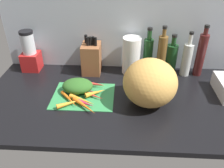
# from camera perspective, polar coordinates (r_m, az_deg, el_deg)

# --- Properties ---
(ground_plane) EXTENTS (1.70, 0.80, 0.03)m
(ground_plane) POSITION_cam_1_polar(r_m,az_deg,el_deg) (1.35, 4.32, -3.71)
(ground_plane) COLOR black
(wall_back) EXTENTS (1.70, 0.03, 0.60)m
(wall_back) POSITION_cam_1_polar(r_m,az_deg,el_deg) (1.55, 4.70, 14.34)
(wall_back) COLOR #ADB7C1
(wall_back) RESTS_ON ground_plane
(cutting_board) EXTENTS (0.35, 0.28, 0.01)m
(cutting_board) POSITION_cam_1_polar(r_m,az_deg,el_deg) (1.35, -7.06, -2.87)
(cutting_board) COLOR #338C4C
(cutting_board) RESTS_ON ground_plane
(carrot_0) EXTENTS (0.13, 0.14, 0.02)m
(carrot_0) POSITION_cam_1_polar(r_m,az_deg,el_deg) (1.31, -10.51, -3.70)
(carrot_0) COLOR orange
(carrot_0) RESTS_ON cutting_board
(carrot_1) EXTENTS (0.17, 0.05, 0.03)m
(carrot_1) POSITION_cam_1_polar(r_m,az_deg,el_deg) (1.42, -5.06, -0.08)
(carrot_1) COLOR orange
(carrot_1) RESTS_ON cutting_board
(carrot_2) EXTENTS (0.16, 0.10, 0.03)m
(carrot_2) POSITION_cam_1_polar(r_m,az_deg,el_deg) (1.29, -7.41, -3.92)
(carrot_2) COLOR orange
(carrot_2) RESTS_ON cutting_board
(carrot_3) EXTENTS (0.11, 0.09, 0.02)m
(carrot_3) POSITION_cam_1_polar(r_m,az_deg,el_deg) (1.44, -5.62, 0.36)
(carrot_3) COLOR #B2264C
(carrot_3) RESTS_ON cutting_board
(carrot_4) EXTENTS (0.12, 0.09, 0.03)m
(carrot_4) POSITION_cam_1_polar(r_m,az_deg,el_deg) (1.34, -4.07, -2.14)
(carrot_4) COLOR orange
(carrot_4) RESTS_ON cutting_board
(carrot_5) EXTENTS (0.12, 0.07, 0.03)m
(carrot_5) POSITION_cam_1_polar(r_m,az_deg,el_deg) (1.27, -6.71, -4.69)
(carrot_5) COLOR #B2264C
(carrot_5) RESTS_ON cutting_board
(carrot_6) EXTENTS (0.14, 0.05, 0.04)m
(carrot_6) POSITION_cam_1_polar(r_m,az_deg,el_deg) (1.41, -4.74, 0.03)
(carrot_6) COLOR red
(carrot_6) RESTS_ON cutting_board
(carrot_7) EXTENTS (0.12, 0.07, 0.03)m
(carrot_7) POSITION_cam_1_polar(r_m,az_deg,el_deg) (1.37, -6.38, -1.41)
(carrot_7) COLOR #B2264C
(carrot_7) RESTS_ON cutting_board
(carrot_8) EXTENTS (0.15, 0.14, 0.03)m
(carrot_8) POSITION_cam_1_polar(r_m,az_deg,el_deg) (1.25, -6.85, -5.35)
(carrot_8) COLOR orange
(carrot_8) RESTS_ON cutting_board
(carrot_9) EXTENTS (0.15, 0.10, 0.03)m
(carrot_9) POSITION_cam_1_polar(r_m,az_deg,el_deg) (1.28, -10.15, -4.58)
(carrot_9) COLOR orange
(carrot_9) RESTS_ON cutting_board
(carrot_10) EXTENTS (0.11, 0.07, 0.02)m
(carrot_10) POSITION_cam_1_polar(r_m,az_deg,el_deg) (1.32, -4.38, -2.94)
(carrot_10) COLOR red
(carrot_10) RESTS_ON cutting_board
(carrot_11) EXTENTS (0.14, 0.05, 0.03)m
(carrot_11) POSITION_cam_1_polar(r_m,az_deg,el_deg) (1.43, -7.71, 0.04)
(carrot_11) COLOR #B2264C
(carrot_11) RESTS_ON cutting_board
(carrot_greens_pile) EXTENTS (0.18, 0.14, 0.08)m
(carrot_greens_pile) POSITION_cam_1_polar(r_m,az_deg,el_deg) (1.37, -8.48, -0.44)
(carrot_greens_pile) COLOR #2D6023
(carrot_greens_pile) RESTS_ON cutting_board
(winter_squash) EXTENTS (0.29, 0.29, 0.26)m
(winter_squash) POSITION_cam_1_polar(r_m,az_deg,el_deg) (1.24, 9.36, 0.30)
(winter_squash) COLOR gold
(winter_squash) RESTS_ON ground_plane
(knife_block) EXTENTS (0.12, 0.15, 0.25)m
(knife_block) POSITION_cam_1_polar(r_m,az_deg,el_deg) (1.55, -5.07, 6.42)
(knife_block) COLOR brown
(knife_block) RESTS_ON ground_plane
(blender_appliance) EXTENTS (0.12, 0.12, 0.28)m
(blender_appliance) POSITION_cam_1_polar(r_m,az_deg,el_deg) (1.66, -19.57, 7.10)
(blender_appliance) COLOR red
(blender_appliance) RESTS_ON ground_plane
(paper_towel_roll) EXTENTS (0.12, 0.12, 0.25)m
(paper_towel_roll) POSITION_cam_1_polar(r_m,az_deg,el_deg) (1.54, 4.79, 7.00)
(paper_towel_roll) COLOR white
(paper_towel_roll) RESTS_ON ground_plane
(bottle_0) EXTENTS (0.06, 0.06, 0.31)m
(bottle_0) POSITION_cam_1_polar(r_m,az_deg,el_deg) (1.55, 8.81, 7.12)
(bottle_0) COLOR #19421E
(bottle_0) RESTS_ON ground_plane
(bottle_1) EXTENTS (0.06, 0.06, 0.34)m
(bottle_1) POSITION_cam_1_polar(r_m,az_deg,el_deg) (1.52, 12.10, 6.90)
(bottle_1) COLOR brown
(bottle_1) RESTS_ON ground_plane
(bottle_2) EXTENTS (0.07, 0.07, 0.27)m
(bottle_2) POSITION_cam_1_polar(r_m,az_deg,el_deg) (1.59, 14.44, 6.27)
(bottle_2) COLOR #19421E
(bottle_2) RESTS_ON ground_plane
(bottle_3) EXTENTS (0.06, 0.06, 0.30)m
(bottle_3) POSITION_cam_1_polar(r_m,az_deg,el_deg) (1.58, 17.98, 5.95)
(bottle_3) COLOR silver
(bottle_3) RESTS_ON ground_plane
(bottle_4) EXTENTS (0.06, 0.06, 0.34)m
(bottle_4) POSITION_cam_1_polar(r_m,az_deg,el_deg) (1.60, 21.08, 6.88)
(bottle_4) COLOR #471919
(bottle_4) RESTS_ON ground_plane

